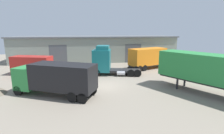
{
  "coord_description": "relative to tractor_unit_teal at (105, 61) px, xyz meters",
  "views": [
    {
      "loc": [
        -1.82,
        -18.95,
        6.27
      ],
      "look_at": [
        1.31,
        2.8,
        1.6
      ],
      "focal_mm": 28.0,
      "sensor_mm": 36.0,
      "label": 1
    }
  ],
  "objects": [
    {
      "name": "container_trailer_green",
      "position": [
        9.22,
        -9.47,
        0.6
      ],
      "size": [
        7.44,
        9.93,
        3.99
      ],
      "rotation": [
        0.0,
        0.0,
        2.12
      ],
      "color": "#28843D",
      "rests_on": "ground_plane"
    },
    {
      "name": "tractor_unit_teal",
      "position": [
        0.0,
        0.0,
        0.0
      ],
      "size": [
        7.09,
        3.79,
        4.14
      ],
      "rotation": [
        0.0,
        0.0,
        2.94
      ],
      "color": "#197075",
      "rests_on": "ground_plane"
    },
    {
      "name": "warehouse_building",
      "position": [
        -0.73,
        12.81,
        0.59
      ],
      "size": [
        32.7,
        8.76,
        5.05
      ],
      "color": "gray",
      "rests_on": "ground_plane"
    },
    {
      "name": "box_truck_yellow",
      "position": [
        8.03,
        3.18,
        -0.04
      ],
      "size": [
        8.47,
        5.28,
        3.35
      ],
      "rotation": [
        0.0,
        0.0,
        0.38
      ],
      "color": "yellow",
      "rests_on": "ground_plane"
    },
    {
      "name": "ground_plane",
      "position": [
        -0.73,
        -5.31,
        -1.94
      ],
      "size": [
        60.0,
        60.0,
        0.0
      ],
      "primitive_type": "plane",
      "color": "gray"
    },
    {
      "name": "box_truck_green",
      "position": [
        -5.64,
        -7.44,
        -0.12
      ],
      "size": [
        8.3,
        5.52,
        3.16
      ],
      "rotation": [
        0.0,
        0.0,
        2.71
      ],
      "color": "#28843D",
      "rests_on": "ground_plane"
    },
    {
      "name": "delivery_van_red",
      "position": [
        -10.16,
        1.3,
        -0.49
      ],
      "size": [
        5.91,
        3.43,
        2.66
      ],
      "rotation": [
        0.0,
        0.0,
        -0.27
      ],
      "color": "red",
      "rests_on": "ground_plane"
    }
  ]
}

